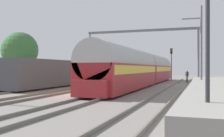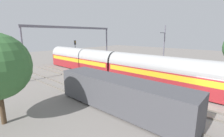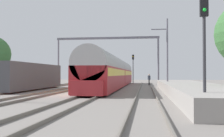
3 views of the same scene
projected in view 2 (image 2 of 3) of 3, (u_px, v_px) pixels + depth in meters
The scene contains 12 objects.
ground at pixel (206, 105), 15.48m from camera, with size 120.00×120.00×0.00m, color gray.
track_far_west at pixel (184, 134), 10.83m from camera, with size 1.52×60.00×0.16m.
track_west at pixel (201, 112), 13.92m from camera, with size 1.52×60.00×0.16m.
track_east at pixel (211, 97), 17.01m from camera, with size 1.52×60.00×0.16m.
track_far_east at pixel (218, 88), 20.10m from camera, with size 1.52×60.00×0.16m.
platform at pixel (207, 76), 24.12m from camera, with size 4.40×28.00×0.90m.
passenger_train at pixel (114, 64), 25.29m from camera, with size 2.93×32.85×3.82m.
freight_car at pixel (120, 94), 14.14m from camera, with size 2.80×13.00×2.70m.
person_crossing at pixel (105, 62), 33.16m from camera, with size 0.43×0.46×1.73m.
railway_signal_far at pixel (75, 49), 34.63m from camera, with size 0.36×0.30×5.29m.
catenary_gantry at pixel (73, 38), 27.81m from camera, with size 17.06×0.28×7.86m.
catenary_pole_east_mid at pixel (164, 49), 26.44m from camera, with size 1.90×0.20×8.00m.
Camera 2 is at (-16.78, -2.78, 6.63)m, focal length 25.96 mm.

